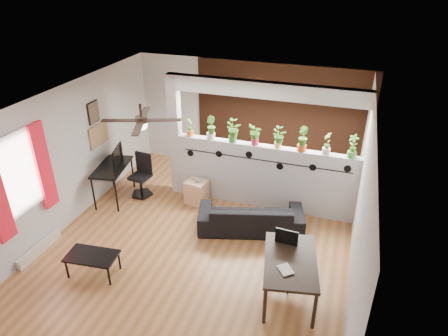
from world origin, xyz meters
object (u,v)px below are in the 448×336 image
potted_plant_2 (233,131)px  office_chair (142,178)px  potted_plant_0 (190,126)px  computer_desk (112,169)px  potted_plant_1 (211,127)px  potted_plant_4 (278,137)px  potted_plant_6 (327,143)px  cup (199,180)px  cube_shelf (197,192)px  folding_chair (284,253)px  potted_plant_5 (302,139)px  ceiling_fan (142,122)px  sofa (251,216)px  potted_plant_3 (255,134)px  potted_plant_7 (353,146)px  dining_table (290,263)px  coffee_table (92,257)px

potted_plant_2 → office_chair: size_ratio=0.47×
potted_plant_0 → computer_desk: bearing=-153.8°
potted_plant_0 → potted_plant_1: potted_plant_1 is taller
potted_plant_4 → potted_plant_6: bearing=0.0°
potted_plant_4 → office_chair: size_ratio=0.43×
potted_plant_1 → potted_plant_4: potted_plant_1 is taller
cup → cube_shelf: bearing=180.0°
potted_plant_6 → folding_chair: size_ratio=0.46×
potted_plant_4 → potted_plant_5: (0.45, 0.00, 0.04)m
ceiling_fan → potted_plant_2: (0.92, 1.80, -0.73)m
potted_plant_5 → folding_chair: (0.12, -2.05, -1.05)m
computer_desk → office_chair: bearing=33.8°
office_chair → potted_plant_6: bearing=6.2°
potted_plant_2 → office_chair: bearing=-168.0°
sofa → folding_chair: 1.48m
potted_plant_3 → sofa: (0.19, -0.86, -1.29)m
potted_plant_0 → cup: (0.29, -0.34, -1.00)m
ceiling_fan → cube_shelf: bearing=79.8°
potted_plant_4 → potted_plant_7: (1.35, 0.00, 0.02)m
computer_desk → folding_chair: (3.85, -1.32, -0.15)m
potted_plant_1 → potted_plant_4: size_ratio=1.17×
dining_table → potted_plant_1: bearing=131.7°
potted_plant_4 → office_chair: potted_plant_4 is taller
potted_plant_1 → dining_table: size_ratio=0.34×
office_chair → cup: bearing=2.7°
potted_plant_4 → cube_shelf: bearing=-167.7°
potted_plant_2 → folding_chair: (1.47, -2.05, -1.03)m
potted_plant_7 → sofa: (-1.62, -0.86, -1.31)m
potted_plant_4 → sofa: size_ratio=0.21×
folding_chair → potted_plant_0: bearing=139.2°
sofa → cube_shelf: bearing=-37.7°
cube_shelf → sofa: bearing=-12.5°
potted_plant_0 → computer_desk: (-1.47, -0.72, -0.86)m
ceiling_fan → potted_plant_7: bearing=29.5°
computer_desk → sofa: bearing=-2.6°
potted_plant_6 → folding_chair: (-0.33, -2.05, -1.03)m
potted_plant_5 → cube_shelf: bearing=-170.4°
potted_plant_6 → dining_table: size_ratio=0.31×
potted_plant_5 → potted_plant_2: bearing=180.0°
computer_desk → coffee_table: (0.92, -2.12, -0.36)m
potted_plant_1 → office_chair: 1.91m
cube_shelf → office_chair: bearing=-167.8°
potted_plant_2 → dining_table: (1.61, -2.32, -0.97)m
office_chair → folding_chair: size_ratio=1.00×
potted_plant_2 → folding_chair: 2.73m
potted_plant_2 → dining_table: 2.99m
potted_plant_4 → ceiling_fan: bearing=-135.4°
potted_plant_0 → potted_plant_5: potted_plant_5 is taller
potted_plant_5 → computer_desk: size_ratio=0.41×
ceiling_fan → potted_plant_1: (0.47, 1.80, -0.72)m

